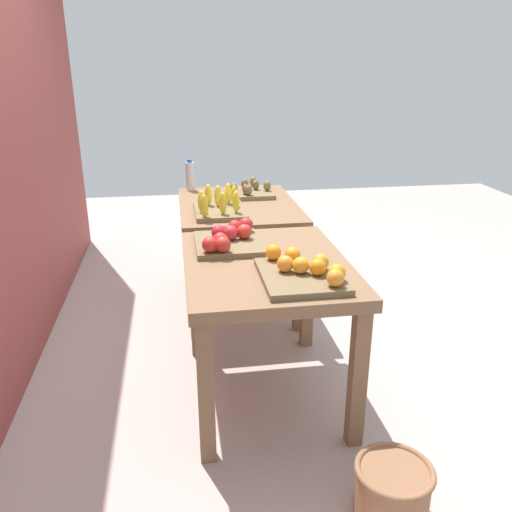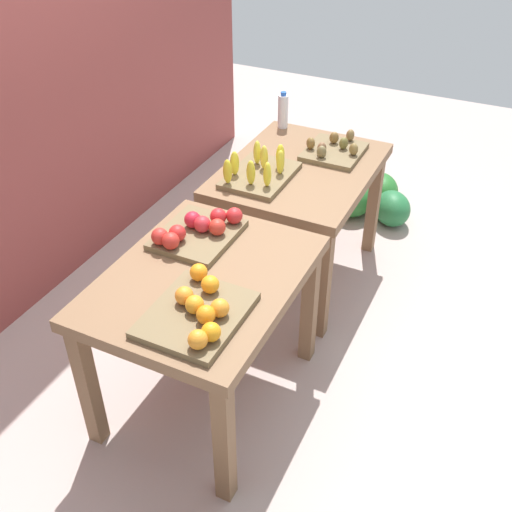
{
  "view_description": "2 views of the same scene",
  "coord_description": "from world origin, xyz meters",
  "px_view_note": "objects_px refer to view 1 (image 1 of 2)",
  "views": [
    {
      "loc": [
        -2.91,
        0.42,
        1.68
      ],
      "look_at": [
        -0.04,
        -0.03,
        0.59
      ],
      "focal_mm": 36.48,
      "sensor_mm": 36.0,
      "label": 1
    },
    {
      "loc": [
        -2.32,
        -1.11,
        2.37
      ],
      "look_at": [
        -0.07,
        -0.02,
        0.55
      ],
      "focal_mm": 42.31,
      "sensor_mm": 36.0,
      "label": 2
    }
  ],
  "objects_px": {
    "display_table_right": "(238,219)",
    "water_bottle": "(190,176)",
    "kiwi_bin": "(250,191)",
    "wicker_basket": "(393,490)",
    "display_table_left": "(266,282)",
    "orange_bin": "(304,271)",
    "watermelon_pile": "(253,245)",
    "banana_crate": "(220,206)",
    "apple_bin": "(228,239)"
  },
  "relations": [
    {
      "from": "banana_crate",
      "to": "kiwi_bin",
      "type": "height_order",
      "value": "banana_crate"
    },
    {
      "from": "display_table_right",
      "to": "orange_bin",
      "type": "height_order",
      "value": "orange_bin"
    },
    {
      "from": "display_table_right",
      "to": "water_bottle",
      "type": "bearing_deg",
      "value": 34.39
    },
    {
      "from": "kiwi_bin",
      "to": "water_bottle",
      "type": "bearing_deg",
      "value": 62.42
    },
    {
      "from": "display_table_left",
      "to": "banana_crate",
      "type": "bearing_deg",
      "value": 9.49
    },
    {
      "from": "display_table_right",
      "to": "kiwi_bin",
      "type": "xyz_separation_m",
      "value": [
        0.23,
        -0.12,
        0.14
      ]
    },
    {
      "from": "banana_crate",
      "to": "water_bottle",
      "type": "xyz_separation_m",
      "value": [
        0.68,
        0.16,
        0.06
      ]
    },
    {
      "from": "display_table_right",
      "to": "kiwi_bin",
      "type": "distance_m",
      "value": 0.29
    },
    {
      "from": "banana_crate",
      "to": "wicker_basket",
      "type": "relative_size",
      "value": 1.43
    },
    {
      "from": "apple_bin",
      "to": "kiwi_bin",
      "type": "xyz_separation_m",
      "value": [
        1.11,
        -0.28,
        -0.01
      ]
    },
    {
      "from": "display_table_left",
      "to": "wicker_basket",
      "type": "distance_m",
      "value": 1.09
    },
    {
      "from": "watermelon_pile",
      "to": "display_table_right",
      "type": "bearing_deg",
      "value": 165.01
    },
    {
      "from": "banana_crate",
      "to": "wicker_basket",
      "type": "bearing_deg",
      "value": -164.29
    },
    {
      "from": "orange_bin",
      "to": "watermelon_pile",
      "type": "xyz_separation_m",
      "value": [
        2.27,
        -0.11,
        -0.67
      ]
    },
    {
      "from": "apple_bin",
      "to": "watermelon_pile",
      "type": "xyz_separation_m",
      "value": [
        1.79,
        -0.4,
        -0.68
      ]
    },
    {
      "from": "kiwi_bin",
      "to": "display_table_left",
      "type": "bearing_deg",
      "value": 175.02
    },
    {
      "from": "banana_crate",
      "to": "kiwi_bin",
      "type": "relative_size",
      "value": 1.21
    },
    {
      "from": "display_table_right",
      "to": "watermelon_pile",
      "type": "bearing_deg",
      "value": -14.99
    },
    {
      "from": "display_table_right",
      "to": "banana_crate",
      "type": "distance_m",
      "value": 0.32
    },
    {
      "from": "orange_bin",
      "to": "apple_bin",
      "type": "relative_size",
      "value": 1.08
    },
    {
      "from": "water_bottle",
      "to": "banana_crate",
      "type": "bearing_deg",
      "value": -166.76
    },
    {
      "from": "kiwi_bin",
      "to": "wicker_basket",
      "type": "bearing_deg",
      "value": -174.05
    },
    {
      "from": "apple_bin",
      "to": "wicker_basket",
      "type": "distance_m",
      "value": 1.41
    },
    {
      "from": "banana_crate",
      "to": "orange_bin",
      "type": "bearing_deg",
      "value": -166.31
    },
    {
      "from": "wicker_basket",
      "to": "watermelon_pile",
      "type": "bearing_deg",
      "value": 2.11
    },
    {
      "from": "banana_crate",
      "to": "kiwi_bin",
      "type": "bearing_deg",
      "value": -30.08
    },
    {
      "from": "display_table_right",
      "to": "apple_bin",
      "type": "distance_m",
      "value": 0.91
    },
    {
      "from": "display_table_left",
      "to": "banana_crate",
      "type": "relative_size",
      "value": 2.36
    },
    {
      "from": "orange_bin",
      "to": "water_bottle",
      "type": "xyz_separation_m",
      "value": [
        1.82,
        0.44,
        0.07
      ]
    },
    {
      "from": "water_bottle",
      "to": "display_table_right",
      "type": "bearing_deg",
      "value": -145.61
    },
    {
      "from": "kiwi_bin",
      "to": "watermelon_pile",
      "type": "relative_size",
      "value": 0.56
    },
    {
      "from": "orange_bin",
      "to": "watermelon_pile",
      "type": "bearing_deg",
      "value": -2.89
    },
    {
      "from": "display_table_left",
      "to": "display_table_right",
      "type": "relative_size",
      "value": 1.0
    },
    {
      "from": "watermelon_pile",
      "to": "orange_bin",
      "type": "bearing_deg",
      "value": 177.11
    },
    {
      "from": "kiwi_bin",
      "to": "display_table_right",
      "type": "bearing_deg",
      "value": 152.81
    },
    {
      "from": "display_table_left",
      "to": "wicker_basket",
      "type": "relative_size",
      "value": 3.37
    },
    {
      "from": "orange_bin",
      "to": "banana_crate",
      "type": "height_order",
      "value": "banana_crate"
    },
    {
      "from": "display_table_left",
      "to": "apple_bin",
      "type": "distance_m",
      "value": 0.33
    },
    {
      "from": "orange_bin",
      "to": "display_table_left",
      "type": "bearing_deg",
      "value": 27.43
    },
    {
      "from": "kiwi_bin",
      "to": "orange_bin",
      "type": "bearing_deg",
      "value": -179.62
    },
    {
      "from": "banana_crate",
      "to": "water_bottle",
      "type": "distance_m",
      "value": 0.7
    },
    {
      "from": "display_table_left",
      "to": "water_bottle",
      "type": "xyz_separation_m",
      "value": [
        1.57,
        0.31,
        0.22
      ]
    },
    {
      "from": "display_table_right",
      "to": "apple_bin",
      "type": "height_order",
      "value": "apple_bin"
    },
    {
      "from": "kiwi_bin",
      "to": "wicker_basket",
      "type": "xyz_separation_m",
      "value": [
        -2.23,
        -0.23,
        -0.67
      ]
    },
    {
      "from": "watermelon_pile",
      "to": "apple_bin",
      "type": "bearing_deg",
      "value": 167.28
    },
    {
      "from": "display_table_left",
      "to": "water_bottle",
      "type": "bearing_deg",
      "value": 11.13
    },
    {
      "from": "orange_bin",
      "to": "wicker_basket",
      "type": "xyz_separation_m",
      "value": [
        -0.64,
        -0.22,
        -0.68
      ]
    },
    {
      "from": "orange_bin",
      "to": "kiwi_bin",
      "type": "bearing_deg",
      "value": 0.38
    },
    {
      "from": "display_table_right",
      "to": "water_bottle",
      "type": "height_order",
      "value": "water_bottle"
    },
    {
      "from": "wicker_basket",
      "to": "banana_crate",
      "type": "bearing_deg",
      "value": 15.71
    }
  ]
}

